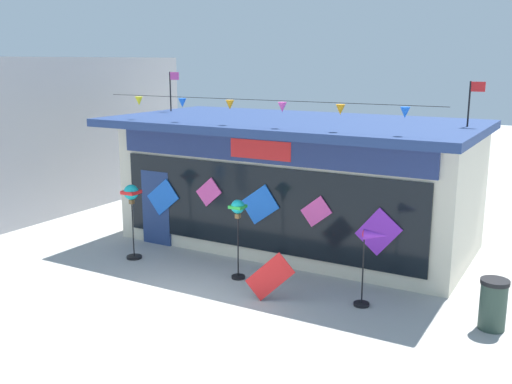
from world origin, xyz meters
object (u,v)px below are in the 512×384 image
object	(u,v)px
wind_spinner_far_left	(132,201)
wind_spinner_center_left	(372,251)
kite_shop_building	(297,181)
display_kite_on_ground	(270,277)
trash_bin	(493,304)
wind_spinner_left	(238,217)

from	to	relation	value
wind_spinner_far_left	wind_spinner_center_left	bearing A→B (deg)	0.37
wind_spinner_far_left	wind_spinner_center_left	distance (m)	6.15
wind_spinner_far_left	wind_spinner_center_left	xyz separation A→B (m)	(6.14, 0.04, -0.29)
kite_shop_building	display_kite_on_ground	xyz separation A→B (m)	(1.27, -3.86, -1.21)
display_kite_on_ground	kite_shop_building	bearing A→B (deg)	108.15
trash_bin	kite_shop_building	bearing A→B (deg)	151.16
wind_spinner_left	wind_spinner_center_left	bearing A→B (deg)	-1.24
kite_shop_building	wind_spinner_center_left	distance (m)	4.54
wind_spinner_center_left	wind_spinner_left	bearing A→B (deg)	178.76
display_kite_on_ground	trash_bin	bearing A→B (deg)	11.49
wind_spinner_center_left	trash_bin	size ratio (longest dim) A/B	1.70
kite_shop_building	wind_spinner_far_left	bearing A→B (deg)	-132.43
wind_spinner_left	trash_bin	world-z (taller)	wind_spinner_left
wind_spinner_far_left	kite_shop_building	bearing A→B (deg)	47.57
wind_spinner_left	wind_spinner_center_left	world-z (taller)	wind_spinner_left
display_kite_on_ground	wind_spinner_center_left	bearing A→B (deg)	19.19
wind_spinner_center_left	display_kite_on_ground	distance (m)	2.15
wind_spinner_far_left	display_kite_on_ground	xyz separation A→B (m)	(4.22, -0.63, -0.97)
kite_shop_building	trash_bin	bearing A→B (deg)	-28.84
wind_spinner_far_left	trash_bin	xyz separation A→B (m)	(8.41, 0.22, -1.00)
wind_spinner_far_left	trash_bin	distance (m)	8.48
wind_spinner_far_left	wind_spinner_left	xyz separation A→B (m)	(3.00, 0.11, -0.05)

